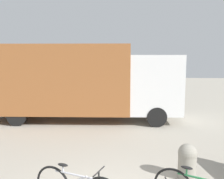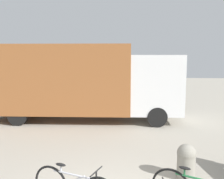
{
  "view_description": "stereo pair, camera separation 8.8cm",
  "coord_description": "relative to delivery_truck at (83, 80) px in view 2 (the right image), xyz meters",
  "views": [
    {
      "loc": [
        0.31,
        -3.97,
        2.83
      ],
      "look_at": [
        -0.36,
        4.38,
        1.72
      ],
      "focal_mm": 40.0,
      "sensor_mm": 36.0,
      "label": 1
    },
    {
      "loc": [
        0.4,
        -3.96,
        2.83
      ],
      "look_at": [
        -0.36,
        4.38,
        1.72
      ],
      "focal_mm": 40.0,
      "sensor_mm": 36.0,
      "label": 2
    }
  ],
  "objects": [
    {
      "name": "delivery_truck",
      "position": [
        0.0,
        0.0,
        0.0
      ],
      "size": [
        8.36,
        2.62,
        3.33
      ],
      "rotation": [
        0.0,
        0.0,
        0.05
      ],
      "color": "#99592D",
      "rests_on": "ground"
    },
    {
      "name": "bollard_near_bench",
      "position": [
        3.49,
        -5.14,
        -1.36
      ],
      "size": [
        0.44,
        0.44,
        0.83
      ],
      "color": "gray",
      "rests_on": "ground"
    }
  ]
}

